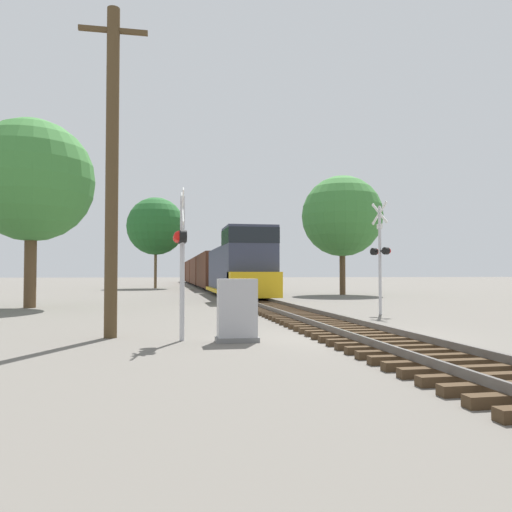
{
  "coord_description": "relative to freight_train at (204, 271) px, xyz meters",
  "views": [
    {
      "loc": [
        -5.01,
        -12.6,
        1.69
      ],
      "look_at": [
        -1.57,
        6.17,
        2.35
      ],
      "focal_mm": 35.0,
      "sensor_mm": 36.0,
      "label": 1
    }
  ],
  "objects": [
    {
      "name": "ground_plane",
      "position": [
        0.0,
        -51.61,
        -1.96
      ],
      "size": [
        400.0,
        400.0,
        0.0
      ],
      "primitive_type": "plane",
      "color": "#666059"
    },
    {
      "name": "rail_track_bed",
      "position": [
        0.0,
        -51.61,
        -1.82
      ],
      "size": [
        2.6,
        160.0,
        0.31
      ],
      "color": "#42301E",
      "rests_on": "ground"
    },
    {
      "name": "freight_train",
      "position": [
        0.0,
        0.0,
        0.0
      ],
      "size": [
        3.0,
        75.75,
        4.49
      ],
      "color": "#33384C",
      "rests_on": "ground"
    },
    {
      "name": "crossing_signal_near",
      "position": [
        -4.61,
        -51.55,
        0.44
      ],
      "size": [
        0.33,
        1.0,
        3.8
      ],
      "rotation": [
        0.0,
        0.0,
        -1.56
      ],
      "color": "#B7B7BC",
      "rests_on": "ground"
    },
    {
      "name": "crossing_signal_far",
      "position": [
        3.72,
        -44.99,
        0.58
      ],
      "size": [
        0.58,
        1.01,
        4.64
      ],
      "rotation": [
        0.0,
        0.0,
        1.89
      ],
      "color": "#B7B7BC",
      "rests_on": "ground"
    },
    {
      "name": "relay_cabinet",
      "position": [
        -3.24,
        -51.99,
        -1.19
      ],
      "size": [
        1.05,
        0.55,
        1.55
      ],
      "color": "slate",
      "rests_on": "ground"
    },
    {
      "name": "utility_pole",
      "position": [
        -6.4,
        -50.63,
        2.54
      ],
      "size": [
        1.8,
        0.34,
        8.79
      ],
      "color": "#4C3A23",
      "rests_on": "ground"
    },
    {
      "name": "tree_far_right",
      "position": [
        -11.5,
        -38.15,
        4.31
      ],
      "size": [
        6.05,
        6.05,
        9.31
      ],
      "color": "brown",
      "rests_on": "ground"
    },
    {
      "name": "tree_mid_background",
      "position": [
        8.9,
        -26.51,
        4.29
      ],
      "size": [
        6.43,
        6.43,
        9.47
      ],
      "color": "brown",
      "rests_on": "ground"
    },
    {
      "name": "tree_deep_background",
      "position": [
        -6.03,
        -6.86,
        5.06
      ],
      "size": [
        6.51,
        6.51,
        10.28
      ],
      "color": "brown",
      "rests_on": "ground"
    }
  ]
}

